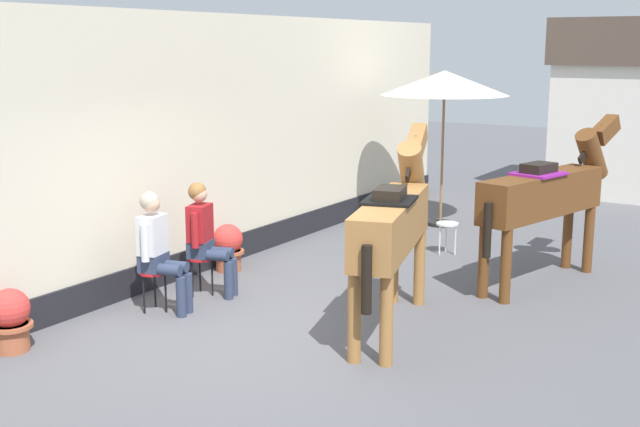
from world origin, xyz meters
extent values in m
plane|color=#56565B|center=(0.00, 3.00, 0.00)|extent=(40.00, 40.00, 0.00)
cube|color=beige|center=(-2.55, 1.50, 1.70)|extent=(0.30, 14.00, 3.40)
cube|color=black|center=(-2.53, 1.50, 0.18)|extent=(0.34, 14.00, 0.36)
cylinder|color=red|center=(-1.76, -0.18, 0.46)|extent=(0.34, 0.34, 0.03)
cylinder|color=black|center=(-1.62, -0.15, 0.22)|extent=(0.02, 0.02, 0.45)
cylinder|color=black|center=(-1.86, -0.08, 0.22)|extent=(0.02, 0.02, 0.45)
cylinder|color=black|center=(-1.80, -0.31, 0.22)|extent=(0.02, 0.02, 0.45)
cube|color=#2D3851|center=(-1.76, -0.18, 0.58)|extent=(0.31, 0.37, 0.20)
cube|color=silver|center=(-1.76, -0.18, 0.90)|extent=(0.29, 0.38, 0.44)
sphere|color=tan|center=(-1.76, -0.18, 1.25)|extent=(0.20, 0.20, 0.20)
sphere|color=#B2A38E|center=(-1.78, -0.18, 1.28)|extent=(0.22, 0.22, 0.22)
cylinder|color=#2D3851|center=(-1.59, -0.06, 0.53)|extent=(0.40, 0.21, 0.13)
cylinder|color=#2D3851|center=(-1.41, -0.01, 0.23)|extent=(0.11, 0.11, 0.46)
cylinder|color=#2D3851|center=(-1.56, -0.21, 0.53)|extent=(0.40, 0.21, 0.13)
cylinder|color=#2D3851|center=(-1.37, -0.17, 0.23)|extent=(0.11, 0.11, 0.46)
cylinder|color=silver|center=(-1.79, 0.02, 0.85)|extent=(0.09, 0.09, 0.42)
cylinder|color=silver|center=(-1.69, -0.37, 0.85)|extent=(0.09, 0.09, 0.42)
cylinder|color=red|center=(-1.72, 0.58, 0.46)|extent=(0.34, 0.34, 0.03)
cylinder|color=black|center=(-1.58, 0.63, 0.22)|extent=(0.02, 0.02, 0.45)
cylinder|color=black|center=(-1.82, 0.68, 0.22)|extent=(0.02, 0.02, 0.45)
cylinder|color=black|center=(-1.75, 0.45, 0.22)|extent=(0.02, 0.02, 0.45)
cube|color=#2D3851|center=(-1.72, 0.58, 0.58)|extent=(0.33, 0.38, 0.20)
cube|color=maroon|center=(-1.72, 0.58, 0.90)|extent=(0.31, 0.39, 0.44)
sphere|color=tan|center=(-1.72, 0.58, 1.25)|extent=(0.20, 0.20, 0.20)
sphere|color=olive|center=(-1.73, 0.58, 1.28)|extent=(0.22, 0.22, 0.22)
cylinder|color=#2D3851|center=(-1.56, 0.72, 0.53)|extent=(0.40, 0.24, 0.13)
cylinder|color=#2D3851|center=(-1.38, 0.77, 0.23)|extent=(0.11, 0.11, 0.46)
cylinder|color=#2D3851|center=(-1.51, 0.56, 0.53)|extent=(0.40, 0.24, 0.13)
cylinder|color=#2D3851|center=(-1.33, 0.62, 0.23)|extent=(0.11, 0.11, 0.46)
cylinder|color=maroon|center=(-1.76, 0.78, 0.85)|extent=(0.09, 0.09, 0.42)
cylinder|color=maroon|center=(-1.64, 0.40, 0.85)|extent=(0.09, 0.09, 0.42)
cube|color=#9E6B38|center=(0.80, 0.68, 1.16)|extent=(1.04, 2.24, 0.52)
cylinder|color=#9E6B38|center=(0.38, 1.58, 0.45)|extent=(0.13, 0.13, 0.90)
cylinder|color=#9E6B38|center=(0.68, 1.66, 0.45)|extent=(0.13, 0.13, 0.90)
cylinder|color=#9E6B38|center=(0.92, -0.29, 0.45)|extent=(0.13, 0.13, 0.90)
cylinder|color=#9E6B38|center=(1.22, -0.20, 0.45)|extent=(0.13, 0.13, 0.90)
cylinder|color=#9E6B38|center=(0.47, 1.83, 1.55)|extent=(0.45, 0.68, 0.73)
cube|color=#9E6B38|center=(0.37, 2.16, 1.86)|extent=(0.32, 0.56, 0.40)
cube|color=black|center=(0.47, 1.81, 1.69)|extent=(0.21, 0.62, 0.48)
cylinder|color=black|center=(1.12, -0.42, 0.89)|extent=(0.12, 0.12, 0.65)
cube|color=black|center=(0.83, 0.58, 1.44)|extent=(0.65, 0.72, 0.03)
cube|color=black|center=(0.83, 0.58, 1.51)|extent=(0.39, 0.50, 0.12)
cube|color=brown|center=(1.60, 3.21, 1.16)|extent=(0.96, 2.24, 0.52)
cylinder|color=brown|center=(1.69, 4.20, 0.45)|extent=(0.13, 0.13, 0.90)
cylinder|color=brown|center=(1.99, 4.12, 0.45)|extent=(0.13, 0.13, 0.90)
cylinder|color=brown|center=(1.22, 2.31, 0.45)|extent=(0.13, 0.13, 0.90)
cylinder|color=brown|center=(1.52, 2.24, 0.45)|extent=(0.13, 0.13, 0.90)
cylinder|color=brown|center=(1.89, 4.37, 1.55)|extent=(0.42, 0.68, 0.73)
cube|color=brown|center=(1.97, 4.70, 1.86)|extent=(0.30, 0.56, 0.40)
cube|color=black|center=(1.89, 4.35, 1.69)|extent=(0.19, 0.62, 0.48)
cylinder|color=black|center=(1.32, 2.10, 0.89)|extent=(0.12, 0.12, 0.65)
cube|color=#8C1E8C|center=(1.58, 3.11, 1.44)|extent=(0.63, 0.70, 0.03)
cube|color=black|center=(1.58, 3.11, 1.51)|extent=(0.38, 0.49, 0.12)
cylinder|color=#A85638|center=(-2.10, -1.85, 0.14)|extent=(0.34, 0.34, 0.28)
cylinder|color=#A85638|center=(-2.10, -1.85, 0.26)|extent=(0.43, 0.43, 0.04)
sphere|color=red|center=(-2.10, -1.85, 0.44)|extent=(0.40, 0.40, 0.40)
cylinder|color=#A85638|center=(-2.12, 1.61, 0.14)|extent=(0.34, 0.34, 0.28)
cylinder|color=#A85638|center=(-2.12, 1.61, 0.26)|extent=(0.43, 0.43, 0.04)
sphere|color=red|center=(-2.12, 1.61, 0.44)|extent=(0.40, 0.40, 0.40)
cylinder|color=black|center=(-0.86, 5.74, 0.03)|extent=(0.44, 0.44, 0.06)
cylinder|color=olive|center=(-0.86, 5.74, 1.10)|extent=(0.04, 0.04, 2.20)
cone|color=beige|center=(-0.86, 5.74, 2.38)|extent=(2.10, 2.10, 0.40)
cylinder|color=white|center=(0.01, 4.02, 0.45)|extent=(0.32, 0.32, 0.03)
cylinder|color=silver|center=(0.14, 4.02, 0.22)|extent=(0.02, 0.02, 0.43)
cylinder|color=silver|center=(-0.06, 4.14, 0.22)|extent=(0.02, 0.02, 0.43)
cylinder|color=silver|center=(-0.06, 3.91, 0.22)|extent=(0.02, 0.02, 0.43)
camera|label=1|loc=(4.58, -6.69, 2.99)|focal=45.69mm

